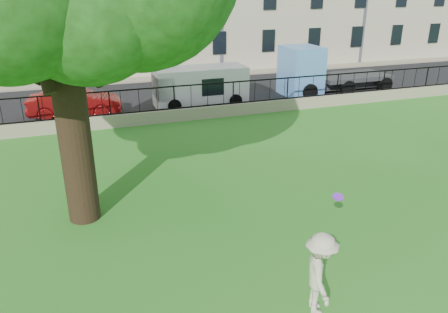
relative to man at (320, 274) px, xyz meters
name	(u,v)px	position (x,y,z in m)	size (l,w,h in m)	color
ground	(288,258)	(0.26, 1.82, -0.89)	(120.00, 120.00, 0.00)	#25711B
retaining_wall	(175,115)	(0.26, 13.82, -0.59)	(50.00, 0.40, 0.60)	gray
iron_railing	(174,98)	(0.26, 13.82, 0.26)	(50.00, 0.05, 1.13)	black
street	(157,98)	(0.26, 18.52, -0.89)	(60.00, 9.00, 0.01)	black
sidewalk	(142,80)	(0.26, 23.72, -0.83)	(60.00, 1.40, 0.12)	gray
man	(320,274)	(0.00, 0.00, 0.00)	(1.15, 0.66, 1.79)	beige
frisbee	(338,197)	(1.56, 1.87, 0.55)	(0.27, 0.27, 0.03)	#8528E3
red_sedan	(75,102)	(-4.24, 16.22, -0.16)	(1.55, 4.45, 1.46)	maroon
white_van	(200,87)	(2.26, 16.22, 0.14)	(4.93, 1.92, 2.07)	white
blue_truck	(336,69)	(10.88, 16.60, 0.52)	(6.75, 2.40, 2.83)	#639DE9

